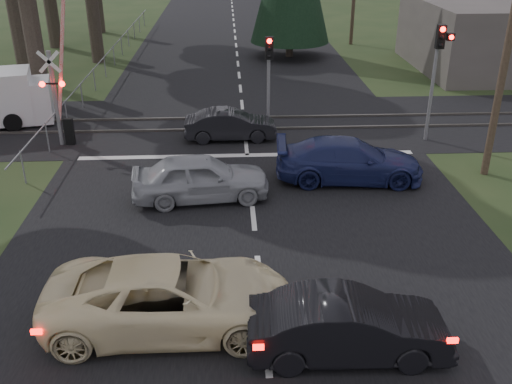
{
  "coord_description": "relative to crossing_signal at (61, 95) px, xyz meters",
  "views": [
    {
      "loc": [
        -0.72,
        -12.44,
        8.26
      ],
      "look_at": [
        0.03,
        2.15,
        1.3
      ],
      "focal_mm": 40.0,
      "sensor_mm": 36.0,
      "label": 1
    }
  ],
  "objects": [
    {
      "name": "cream_coupe",
      "position": [
        5.2,
        -11.77,
        -1.29
      ],
      "size": [
        5.52,
        2.55,
        1.53
      ],
      "primitive_type": "imported",
      "rotation": [
        0.0,
        0.0,
        1.57
      ],
      "color": "beige",
      "rests_on": "ground"
    },
    {
      "name": "rail_near",
      "position": [
        7.27,
        1.41,
        -2.01
      ],
      "size": [
        120.0,
        0.12,
        0.1
      ],
      "primitive_type": "cube",
      "color": "#59544C",
      "rests_on": "ground"
    },
    {
      "name": "road",
      "position": [
        7.27,
        0.21,
        -2.05
      ],
      "size": [
        14.0,
        100.0,
        0.01
      ],
      "primitive_type": "cube",
      "color": "black",
      "rests_on": "ground"
    },
    {
      "name": "rail_corridor",
      "position": [
        7.27,
        2.21,
        -2.05
      ],
      "size": [
        120.0,
        8.0,
        0.01
      ],
      "primitive_type": "cube",
      "color": "black",
      "rests_on": "ground"
    },
    {
      "name": "traffic_signal_right",
      "position": [
        14.82,
        -0.31,
        1.26
      ],
      "size": [
        0.68,
        0.48,
        4.7
      ],
      "color": "slate",
      "rests_on": "ground"
    },
    {
      "name": "rail_far",
      "position": [
        7.27,
        3.01,
        -2.01
      ],
      "size": [
        120.0,
        0.12,
        0.1
      ],
      "primitive_type": "cube",
      "color": "#59544C",
      "rests_on": "ground"
    },
    {
      "name": "stop_line",
      "position": [
        7.27,
        -1.59,
        -2.05
      ],
      "size": [
        13.0,
        0.35,
        0.0
      ],
      "primitive_type": "cube",
      "color": "silver",
      "rests_on": "ground"
    },
    {
      "name": "traffic_signal_center",
      "position": [
        8.27,
        0.89,
        0.75
      ],
      "size": [
        0.32,
        0.48,
        4.1
      ],
      "color": "slate",
      "rests_on": "ground"
    },
    {
      "name": "dark_car_far",
      "position": [
        6.66,
        0.28,
        -1.43
      ],
      "size": [
        3.81,
        1.39,
        1.25
      ],
      "primitive_type": "imported",
      "rotation": [
        0.0,
        0.0,
        1.59
      ],
      "color": "black",
      "rests_on": "ground"
    },
    {
      "name": "silver_car",
      "position": [
        5.63,
        -5.32,
        -1.3
      ],
      "size": [
        4.58,
        2.23,
        1.5
      ],
      "primitive_type": "imported",
      "rotation": [
        0.0,
        0.0,
        1.67
      ],
      "color": "#979A9E",
      "rests_on": "ground"
    },
    {
      "name": "ground",
      "position": [
        7.27,
        -9.79,
        -2.06
      ],
      "size": [
        120.0,
        120.0,
        0.0
      ],
      "primitive_type": "plane",
      "color": "#233518",
      "rests_on": "ground"
    },
    {
      "name": "crossing_signal",
      "position": [
        0.0,
        0.0,
        0.0
      ],
      "size": [
        1.62,
        0.38,
        6.96
      ],
      "color": "slate",
      "rests_on": "ground"
    },
    {
      "name": "fence_left",
      "position": [
        -0.53,
        12.71,
        -2.06
      ],
      "size": [
        0.1,
        36.0,
        1.2
      ],
      "primitive_type": null,
      "color": "slate",
      "rests_on": "ground"
    },
    {
      "name": "blue_sedan",
      "position": [
        10.74,
        -4.07,
        -1.32
      ],
      "size": [
        5.21,
        2.41,
        1.48
      ],
      "primitive_type": "imported",
      "rotation": [
        0.0,
        0.0,
        1.5
      ],
      "color": "navy",
      "rests_on": "ground"
    },
    {
      "name": "dark_hatchback",
      "position": [
        8.94,
        -12.91,
        -1.36
      ],
      "size": [
        4.24,
        1.55,
        1.39
      ],
      "primitive_type": "imported",
      "rotation": [
        0.0,
        0.0,
        1.55
      ],
      "color": "black",
      "rests_on": "ground"
    },
    {
      "name": "utility_pole_near",
      "position": [
        15.77,
        -3.79,
        2.67
      ],
      "size": [
        1.8,
        0.26,
        9.0
      ],
      "color": "#4C3D2D",
      "rests_on": "ground"
    }
  ]
}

